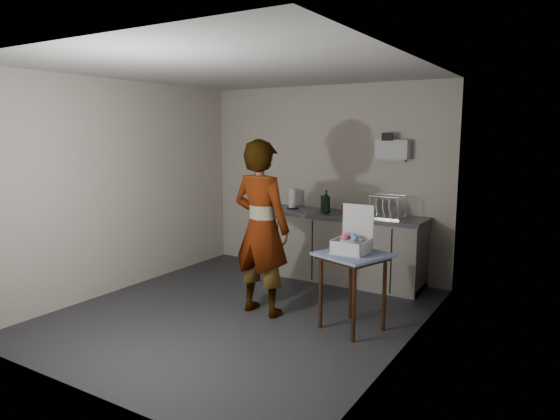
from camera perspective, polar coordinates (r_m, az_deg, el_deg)
The scene contains 15 objects.
ground at distance 5.62m, azimuth -4.42°, elevation -11.62°, with size 4.00×4.00×0.00m, color #29292E.
wall_back at distance 7.00m, azimuth 5.05°, elevation 3.40°, with size 3.60×0.02×2.60m, color beige.
wall_right at distance 4.50m, azimuth 14.17°, elevation 0.09°, with size 0.02×4.00×2.60m, color beige.
wall_left at distance 6.52m, azimuth -17.44°, elevation 2.62°, with size 0.02×4.00×2.60m, color beige.
ceiling at distance 5.30m, azimuth -4.77°, elevation 15.67°, with size 3.60×4.00×0.01m, color silver.
kitchen_counter at distance 6.72m, azimuth 6.90°, elevation -4.42°, with size 2.24×0.62×0.91m.
wall_shelf at distance 6.52m, azimuth 12.76°, elevation 6.75°, with size 0.42×0.18×0.37m.
side_table at distance 5.01m, azimuth 8.34°, elevation -6.04°, with size 0.77×0.77×0.78m.
standing_man at distance 5.36m, azimuth -2.15°, elevation -2.06°, with size 0.69×0.45×1.90m, color #B2A593.
soap_bottle at distance 6.57m, azimuth 5.30°, elevation 0.96°, with size 0.12×0.12×0.31m, color black.
soda_can at distance 6.58m, azimuth 7.32°, elevation 0.08°, with size 0.06×0.06×0.11m, color red.
dark_bottle at distance 6.73m, azimuth 4.93°, elevation 0.75°, with size 0.06×0.06×0.21m, color black.
paper_towel at distance 6.94m, azimuth 1.45°, elevation 1.27°, with size 0.16×0.16×0.28m.
dish_rack at distance 6.35m, azimuth 12.07°, elevation -0.28°, with size 0.41×0.31×0.29m.
bakery_box at distance 5.00m, azimuth 8.19°, elevation -3.65°, with size 0.33×0.34×0.46m.
Camera 1 is at (3.10, -4.25, 1.97)m, focal length 32.00 mm.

